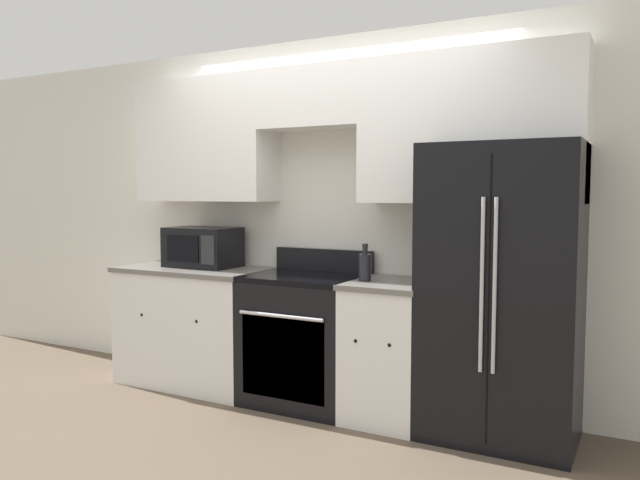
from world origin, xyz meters
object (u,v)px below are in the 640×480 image
at_px(oven_range, 305,338).
at_px(bottle, 365,266).
at_px(refrigerator, 503,292).
at_px(microwave, 203,247).

xyz_separation_m(oven_range, bottle, (0.48, -0.06, 0.54)).
height_order(oven_range, bottle, bottle).
height_order(refrigerator, microwave, refrigerator).
distance_m(oven_range, bottle, 0.73).
bearing_deg(oven_range, bottle, -7.41).
distance_m(refrigerator, microwave, 2.29).
distance_m(microwave, bottle, 1.43).
xyz_separation_m(oven_range, microwave, (-0.94, 0.06, 0.60)).
xyz_separation_m(oven_range, refrigerator, (1.34, 0.05, 0.42)).
bearing_deg(bottle, oven_range, 172.59).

